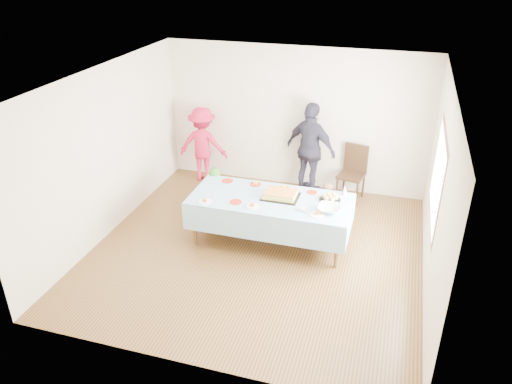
% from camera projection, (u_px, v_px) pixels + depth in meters
% --- Properties ---
extents(ground, '(5.00, 5.00, 0.00)m').
position_uv_depth(ground, '(257.00, 250.00, 7.85)').
color(ground, '#4A2E15').
rests_on(ground, ground).
extents(room_walls, '(5.04, 5.04, 2.72)m').
position_uv_depth(room_walls, '(261.00, 145.00, 7.03)').
color(room_walls, beige).
rests_on(room_walls, ground).
extents(party_table, '(2.50, 1.10, 0.78)m').
position_uv_depth(party_table, '(271.00, 202.00, 7.74)').
color(party_table, '#50361B').
rests_on(party_table, ground).
extents(birthday_cake, '(0.56, 0.43, 0.10)m').
position_uv_depth(birthday_cake, '(281.00, 195.00, 7.73)').
color(birthday_cake, black).
rests_on(birthday_cake, party_table).
extents(rolls_tray, '(0.33, 0.33, 0.10)m').
position_uv_depth(rolls_tray, '(330.00, 198.00, 7.64)').
color(rolls_tray, black).
rests_on(rolls_tray, party_table).
extents(punch_bowl, '(0.35, 0.35, 0.09)m').
position_uv_depth(punch_bowl, '(329.00, 209.00, 7.33)').
color(punch_bowl, silver).
rests_on(punch_bowl, party_table).
extents(party_hat, '(0.09, 0.09, 0.16)m').
position_uv_depth(party_hat, '(345.00, 190.00, 7.80)').
color(party_hat, white).
rests_on(party_hat, party_table).
extents(fork_pile, '(0.24, 0.18, 0.07)m').
position_uv_depth(fork_pile, '(303.00, 209.00, 7.35)').
color(fork_pile, white).
rests_on(fork_pile, party_table).
extents(plate_red_far_a, '(0.19, 0.19, 0.01)m').
position_uv_depth(plate_red_far_a, '(228.00, 181.00, 8.26)').
color(plate_red_far_a, red).
rests_on(plate_red_far_a, party_table).
extents(plate_red_far_b, '(0.19, 0.19, 0.01)m').
position_uv_depth(plate_red_far_b, '(255.00, 184.00, 8.15)').
color(plate_red_far_b, red).
rests_on(plate_red_far_b, party_table).
extents(plate_red_far_c, '(0.16, 0.16, 0.01)m').
position_uv_depth(plate_red_far_c, '(284.00, 188.00, 8.03)').
color(plate_red_far_c, red).
rests_on(plate_red_far_c, party_table).
extents(plate_red_far_d, '(0.16, 0.16, 0.01)m').
position_uv_depth(plate_red_far_d, '(312.00, 192.00, 7.89)').
color(plate_red_far_d, red).
rests_on(plate_red_far_d, party_table).
extents(plate_red_near, '(0.18, 0.18, 0.01)m').
position_uv_depth(plate_red_near, '(236.00, 202.00, 7.60)').
color(plate_red_near, red).
rests_on(plate_red_near, party_table).
extents(plate_white_left, '(0.20, 0.20, 0.01)m').
position_uv_depth(plate_white_left, '(205.00, 202.00, 7.61)').
color(plate_white_left, white).
rests_on(plate_white_left, party_table).
extents(plate_white_mid, '(0.19, 0.19, 0.01)m').
position_uv_depth(plate_white_mid, '(252.00, 206.00, 7.48)').
color(plate_white_mid, white).
rests_on(plate_white_mid, party_table).
extents(plate_white_right, '(0.22, 0.22, 0.01)m').
position_uv_depth(plate_white_right, '(317.00, 215.00, 7.25)').
color(plate_white_right, white).
rests_on(plate_white_right, party_table).
extents(dining_chair, '(0.53, 0.53, 1.03)m').
position_uv_depth(dining_chair, '(353.00, 169.00, 9.20)').
color(dining_chair, black).
rests_on(dining_chair, ground).
extents(toddler_left, '(0.28, 0.19, 0.77)m').
position_uv_depth(toddler_left, '(217.00, 195.00, 8.70)').
color(toddler_left, '#D3521A').
rests_on(toddler_left, ground).
extents(toddler_mid, '(0.50, 0.41, 0.89)m').
position_uv_depth(toddler_mid, '(215.00, 191.00, 8.68)').
color(toddler_mid, '#357828').
rests_on(toddler_mid, ground).
extents(toddler_right, '(0.48, 0.43, 0.82)m').
position_uv_depth(toddler_right, '(326.00, 205.00, 8.30)').
color(toddler_right, '#BC7857').
rests_on(toddler_right, ground).
extents(adult_left, '(1.01, 0.63, 1.50)m').
position_uv_depth(adult_left, '(203.00, 144.00, 9.84)').
color(adult_left, '#C0183B').
rests_on(adult_left, ground).
extents(adult_right, '(1.13, 0.82, 1.78)m').
position_uv_depth(adult_right, '(311.00, 149.00, 9.23)').
color(adult_right, '#2B2939').
rests_on(adult_right, ground).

